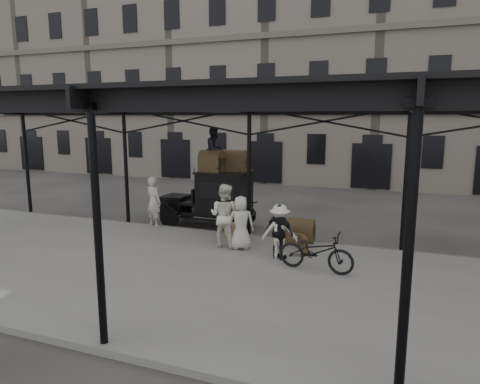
# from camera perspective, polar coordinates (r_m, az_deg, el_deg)

# --- Properties ---
(ground) EXTENTS (120.00, 120.00, 0.00)m
(ground) POSITION_cam_1_polar(r_m,az_deg,el_deg) (13.26, -1.75, -8.43)
(ground) COLOR #383533
(ground) RESTS_ON ground
(platform) EXTENTS (28.00, 8.00, 0.15)m
(platform) POSITION_cam_1_polar(r_m,az_deg,el_deg) (11.53, -5.64, -10.96)
(platform) COLOR slate
(platform) RESTS_ON ground
(canopy) EXTENTS (22.50, 9.00, 4.74)m
(canopy) POSITION_cam_1_polar(r_m,az_deg,el_deg) (11.03, -5.39, 12.08)
(canopy) COLOR black
(canopy) RESTS_ON ground
(building_frontage) EXTENTS (64.00, 8.00, 14.00)m
(building_frontage) POSITION_cam_1_polar(r_m,az_deg,el_deg) (30.14, 11.90, 15.10)
(building_frontage) COLOR slate
(building_frontage) RESTS_ON ground
(taxi) EXTENTS (3.65, 1.55, 2.18)m
(taxi) POSITION_cam_1_polar(r_m,az_deg,el_deg) (16.31, -3.10, -0.59)
(taxi) COLOR black
(taxi) RESTS_ON ground
(porter_left) EXTENTS (0.79, 0.63, 1.87)m
(porter_left) POSITION_cam_1_polar(r_m,az_deg,el_deg) (16.19, -11.46, -1.27)
(porter_left) COLOR #BCB7AC
(porter_left) RESTS_ON platform
(porter_midleft) EXTENTS (1.03, 0.83, 2.00)m
(porter_midleft) POSITION_cam_1_polar(r_m,az_deg,el_deg) (13.38, -2.10, -3.15)
(porter_midleft) COLOR silver
(porter_midleft) RESTS_ON platform
(porter_centre) EXTENTS (0.95, 0.81, 1.66)m
(porter_centre) POSITION_cam_1_polar(r_m,az_deg,el_deg) (13.18, 0.11, -4.11)
(porter_centre) COLOR beige
(porter_centre) RESTS_ON platform
(porter_official) EXTENTS (1.01, 0.72, 1.60)m
(porter_official) POSITION_cam_1_polar(r_m,az_deg,el_deg) (12.30, 5.30, -5.32)
(porter_official) COLOR black
(porter_official) RESTS_ON platform
(porter_right) EXTENTS (1.12, 0.77, 1.59)m
(porter_right) POSITION_cam_1_polar(r_m,az_deg,el_deg) (12.36, 5.31, -5.27)
(porter_right) COLOR silver
(porter_right) RESTS_ON platform
(bicycle) EXTENTS (2.09, 0.93, 1.07)m
(bicycle) POSITION_cam_1_polar(r_m,az_deg,el_deg) (11.58, 10.10, -7.79)
(bicycle) COLOR black
(bicycle) RESTS_ON platform
(porter_roof) EXTENTS (0.82, 0.94, 1.65)m
(porter_roof) POSITION_cam_1_polar(r_m,az_deg,el_deg) (16.00, -3.40, 5.72)
(porter_roof) COLOR black
(porter_roof) RESTS_ON taxi
(steamer_trunk_roof_near) EXTENTS (0.98, 0.69, 0.67)m
(steamer_trunk_roof_near) POSITION_cam_1_polar(r_m,az_deg,el_deg) (15.93, -3.77, 3.92)
(steamer_trunk_roof_near) COLOR #4B3C23
(steamer_trunk_roof_near) RESTS_ON taxi
(steamer_trunk_roof_far) EXTENTS (0.94, 0.61, 0.66)m
(steamer_trunk_roof_far) POSITION_cam_1_polar(r_m,az_deg,el_deg) (16.05, -0.66, 3.98)
(steamer_trunk_roof_far) COLOR #4B3C23
(steamer_trunk_roof_far) RESTS_ON taxi
(steamer_trunk_platform) EXTENTS (0.91, 0.58, 0.65)m
(steamer_trunk_platform) POSITION_cam_1_polar(r_m,az_deg,el_deg) (14.23, 8.08, -5.25)
(steamer_trunk_platform) COLOR #4B3C23
(steamer_trunk_platform) RESTS_ON platform
(wicker_hamper) EXTENTS (0.63, 0.49, 0.50)m
(wicker_hamper) POSITION_cam_1_polar(r_m,az_deg,el_deg) (14.40, -0.53, -5.27)
(wicker_hamper) COLOR olive
(wicker_hamper) RESTS_ON platform
(suitcase_upright) EXTENTS (0.37, 0.61, 0.45)m
(suitcase_upright) POSITION_cam_1_polar(r_m,az_deg,el_deg) (13.26, 8.49, -6.83)
(suitcase_upright) COLOR #4B3C23
(suitcase_upright) RESTS_ON platform
(suitcase_flat) EXTENTS (0.62, 0.24, 0.40)m
(suitcase_flat) POSITION_cam_1_polar(r_m,az_deg,el_deg) (13.79, 7.08, -6.25)
(suitcase_flat) COLOR #4B3C23
(suitcase_flat) RESTS_ON platform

